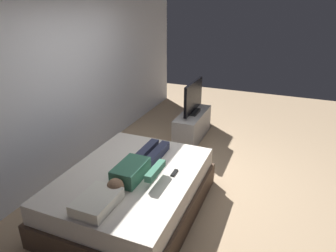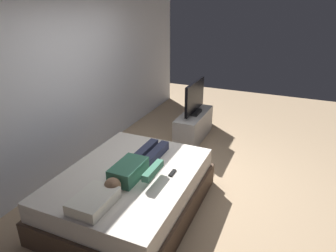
{
  "view_description": "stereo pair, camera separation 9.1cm",
  "coord_description": "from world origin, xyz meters",
  "px_view_note": "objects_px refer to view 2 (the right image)",
  "views": [
    {
      "loc": [
        -3.45,
        -1.1,
        2.44
      ],
      "look_at": [
        0.37,
        0.48,
        0.69
      ],
      "focal_mm": 32.5,
      "sensor_mm": 36.0,
      "label": 1
    },
    {
      "loc": [
        -3.42,
        -1.18,
        2.44
      ],
      "look_at": [
        0.37,
        0.48,
        0.69
      ],
      "focal_mm": 32.5,
      "sensor_mm": 36.0,
      "label": 2
    }
  ],
  "objects_px": {
    "pillow": "(94,201)",
    "tv_stand": "(194,126)",
    "remote": "(172,173)",
    "tv": "(195,98)",
    "bed": "(130,192)",
    "person": "(135,166)"
  },
  "relations": [
    {
      "from": "remote",
      "to": "tv_stand",
      "type": "distance_m",
      "value": 2.18
    },
    {
      "from": "pillow",
      "to": "person",
      "type": "height_order",
      "value": "person"
    },
    {
      "from": "remote",
      "to": "tv",
      "type": "bearing_deg",
      "value": 12.26
    },
    {
      "from": "bed",
      "to": "remote",
      "type": "bearing_deg",
      "value": -69.29
    },
    {
      "from": "bed",
      "to": "tv_stand",
      "type": "relative_size",
      "value": 1.82
    },
    {
      "from": "bed",
      "to": "person",
      "type": "height_order",
      "value": "person"
    },
    {
      "from": "person",
      "to": "tv_stand",
      "type": "relative_size",
      "value": 1.15
    },
    {
      "from": "person",
      "to": "tv_stand",
      "type": "bearing_deg",
      "value": 1.35
    },
    {
      "from": "person",
      "to": "tv",
      "type": "bearing_deg",
      "value": 1.35
    },
    {
      "from": "person",
      "to": "tv_stand",
      "type": "xyz_separation_m",
      "value": [
        2.26,
        0.05,
        -0.37
      ]
    },
    {
      "from": "remote",
      "to": "tv",
      "type": "height_order",
      "value": "tv"
    },
    {
      "from": "pillow",
      "to": "person",
      "type": "relative_size",
      "value": 0.38
    },
    {
      "from": "pillow",
      "to": "person",
      "type": "xyz_separation_m",
      "value": [
        0.71,
        -0.07,
        0.02
      ]
    },
    {
      "from": "pillow",
      "to": "person",
      "type": "bearing_deg",
      "value": -5.72
    },
    {
      "from": "pillow",
      "to": "tv_stand",
      "type": "height_order",
      "value": "pillow"
    },
    {
      "from": "pillow",
      "to": "tv_stand",
      "type": "relative_size",
      "value": 0.44
    },
    {
      "from": "bed",
      "to": "pillow",
      "type": "distance_m",
      "value": 0.76
    },
    {
      "from": "person",
      "to": "bed",
      "type": "bearing_deg",
      "value": 112.07
    },
    {
      "from": "pillow",
      "to": "tv",
      "type": "bearing_deg",
      "value": -0.35
    },
    {
      "from": "pillow",
      "to": "tv_stand",
      "type": "distance_m",
      "value": 2.99
    },
    {
      "from": "bed",
      "to": "pillow",
      "type": "bearing_deg",
      "value": -180.0
    },
    {
      "from": "pillow",
      "to": "tv_stand",
      "type": "xyz_separation_m",
      "value": [
        2.97,
        -0.02,
        -0.35
      ]
    }
  ]
}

